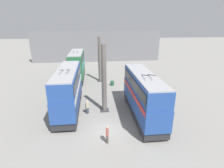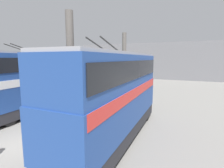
{
  "view_description": "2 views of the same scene",
  "coord_description": "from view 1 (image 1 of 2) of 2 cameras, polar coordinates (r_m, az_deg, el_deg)",
  "views": [
    {
      "loc": [
        -15.23,
        1.2,
        10.36
      ],
      "look_at": [
        6.63,
        -1.18,
        2.74
      ],
      "focal_mm": 28.0,
      "sensor_mm": 36.0,
      "label": 1
    },
    {
      "loc": [
        -6.45,
        -8.14,
        4.76
      ],
      "look_at": [
        10.77,
        -0.67,
        2.01
      ],
      "focal_mm": 28.0,
      "sensor_mm": 36.0,
      "label": 2
    }
  ],
  "objects": [
    {
      "name": "ground_plane",
      "position": [
        18.45,
        -1.47,
        -15.04
      ],
      "size": [
        240.0,
        240.0,
        0.0
      ],
      "primitive_type": "plane",
      "color": "gray"
    },
    {
      "name": "oil_drum",
      "position": [
        30.84,
        0.09,
        0.27
      ],
      "size": [
        0.67,
        0.67,
        0.8
      ],
      "color": "#235638",
      "rests_on": "ground_plane"
    },
    {
      "name": "depot_back_wall",
      "position": [
        50.27,
        -4.92,
        11.98
      ],
      "size": [
        0.5,
        36.0,
        8.36
      ],
      "color": "slate",
      "rests_on": "ground_plane"
    },
    {
      "name": "bus_right_far",
      "position": [
        34.29,
        -11.4,
        6.4
      ],
      "size": [
        9.3,
        2.54,
        5.96
      ],
      "color": "black",
      "rests_on": "ground_plane"
    },
    {
      "name": "bus_right_mid",
      "position": [
        21.83,
        -14.11,
        -1.21
      ],
      "size": [
        10.28,
        2.54,
        5.89
      ],
      "color": "black",
      "rests_on": "ground_plane"
    },
    {
      "name": "person_aisle_foreground",
      "position": [
        16.41,
        -1.57,
        -16.02
      ],
      "size": [
        0.44,
        0.28,
        1.73
      ],
      "rotation": [
        0.0,
        0.0,
        1.47
      ],
      "color": "#473D33",
      "rests_on": "ground_plane"
    },
    {
      "name": "support_column_near",
      "position": [
        20.74,
        -2.61,
        1.2
      ],
      "size": [
        1.04,
        1.04,
        8.23
      ],
      "color": "#605B56",
      "rests_on": "ground_plane"
    },
    {
      "name": "bus_left_near",
      "position": [
        20.24,
        10.13,
        -2.86
      ],
      "size": [
        10.53,
        2.54,
        5.71
      ],
      "color": "black",
      "rests_on": "ground_plane"
    },
    {
      "name": "person_by_right_row",
      "position": [
        21.37,
        -8.1,
        -7.45
      ],
      "size": [
        0.44,
        0.48,
        1.65
      ],
      "rotation": [
        0.0,
        0.0,
        0.62
      ],
      "color": "#384251",
      "rests_on": "ground_plane"
    },
    {
      "name": "support_column_far",
      "position": [
        32.4,
        -4.02,
        7.72
      ],
      "size": [
        1.04,
        1.04,
        8.23
      ],
      "color": "#605B56",
      "rests_on": "ground_plane"
    }
  ]
}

